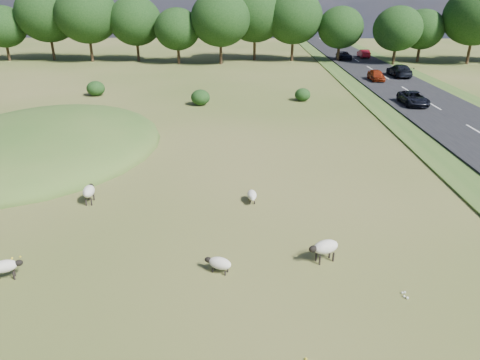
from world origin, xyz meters
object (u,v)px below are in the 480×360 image
car_1 (344,55)px  car_2 (364,53)px  sheep_3 (89,191)px  car_0 (376,75)px  sheep_4 (219,263)px  sheep_1 (5,266)px  car_4 (414,98)px  car_3 (331,38)px  car_7 (400,70)px  sheep_0 (252,195)px  sheep_2 (325,247)px

car_1 → car_2: (3.80, 2.43, 0.06)m
sheep_3 → car_2: 62.81m
car_1 → car_0: bearing=-90.0°
sheep_4 → car_0: size_ratio=0.30×
sheep_1 → car_4: (24.62, 27.79, 0.29)m
car_4 → car_0: bearing=90.0°
car_0 → car_3: bearing=86.0°
sheep_1 → car_7: bearing=35.2°
sheep_0 → car_2: 59.44m
sheep_2 → sheep_4: bearing=-12.5°
sheep_0 → car_3: (19.28, 88.44, 0.47)m
car_0 → car_2: bearing=80.2°
car_2 → car_7: car_7 is taller
car_1 → car_2: car_2 is taller
car_1 → car_3: bearing=83.7°
sheep_4 → car_7: (20.55, 43.28, 0.61)m
sheep_0 → car_7: size_ratio=0.21×
car_7 → car_1: bearing=-77.1°
sheep_0 → sheep_4: (-1.27, -6.10, 0.01)m
sheep_0 → sheep_2: 6.02m
sheep_3 → sheep_1: bearing=165.3°
sheep_2 → car_0: size_ratio=0.35×
sheep_0 → car_0: bearing=150.2°
sheep_1 → car_3: 99.32m
sheep_2 → car_2: car_2 is taller
car_0 → car_7: 4.87m
car_7 → sheep_0: bearing=62.6°
sheep_2 → car_3: bearing=-123.5°
sheep_4 → car_0: (16.75, 40.24, 0.50)m
sheep_0 → car_4: 26.14m
car_0 → car_1: bearing=90.0°
sheep_2 → car_7: bearing=-134.7°
sheep_1 → sheep_2: bearing=-15.0°
sheep_4 → car_1: size_ratio=0.26×
sheep_0 → car_4: bearing=138.2°
car_1 → sheep_1: bearing=-112.1°
car_3 → sheep_4: bearing=77.7°
sheep_2 → sheep_3: size_ratio=1.04×
sheep_1 → car_4: car_4 is taller
car_0 → car_2: (3.80, 22.09, 0.02)m
car_1 → car_7: size_ratio=0.84×
sheep_1 → car_3: car_3 is taller
sheep_1 → car_2: size_ratio=0.29×
sheep_1 → car_2: 69.08m
sheep_0 → sheep_4: bearing=-17.2°
sheep_4 → car_7: car_7 is taller
sheep_0 → sheep_1: sheep_1 is taller
sheep_2 → car_4: 29.23m
sheep_4 → car_3: car_3 is taller
sheep_3 → car_1: car_1 is taller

